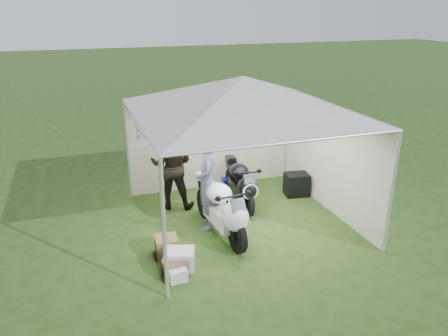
{
  "coord_description": "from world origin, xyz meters",
  "views": [
    {
      "loc": [
        -3.01,
        -7.59,
        4.24
      ],
      "look_at": [
        -0.26,
        0.35,
        1.08
      ],
      "focal_mm": 35.0,
      "sensor_mm": 36.0,
      "label": 1
    }
  ],
  "objects": [
    {
      "name": "canopy_tent",
      "position": [
        -0.0,
        0.03,
        2.58
      ],
      "size": [
        5.66,
        5.66,
        3.0
      ],
      "color": "silver",
      "rests_on": "ground"
    },
    {
      "name": "paddock_stand",
      "position": [
        0.34,
        1.61,
        0.15
      ],
      "size": [
        0.41,
        0.27,
        0.29
      ],
      "primitive_type": "cube",
      "rotation": [
        0.0,
        0.0,
        -0.07
      ],
      "color": "#1023C4",
      "rests_on": "ground"
    },
    {
      "name": "person_dark_jacket",
      "position": [
        -1.18,
        1.16,
        0.98
      ],
      "size": [
        1.16,
        1.05,
        1.95
      ],
      "primitive_type": "imported",
      "rotation": [
        0.0,
        0.0,
        2.74
      ],
      "color": "black",
      "rests_on": "ground"
    },
    {
      "name": "motorcycle_black",
      "position": [
        0.27,
        0.74,
        0.53
      ],
      "size": [
        0.51,
        1.92,
        0.94
      ],
      "rotation": [
        0.0,
        0.0,
        -0.07
      ],
      "color": "black",
      "rests_on": "ground"
    },
    {
      "name": "crate_3",
      "position": [
        -1.75,
        -1.45,
        0.13
      ],
      "size": [
        0.42,
        0.32,
        0.26
      ],
      "primitive_type": "cube",
      "rotation": [
        0.0,
        0.0,
        0.12
      ],
      "color": "brown",
      "rests_on": "ground"
    },
    {
      "name": "motorcycle_white",
      "position": [
        -0.58,
        -0.48,
        0.59
      ],
      "size": [
        0.6,
        2.15,
        1.06
      ],
      "rotation": [
        0.0,
        0.0,
        0.09
      ],
      "color": "black",
      "rests_on": "ground"
    },
    {
      "name": "crate_0",
      "position": [
        -1.63,
        -1.28,
        0.17
      ],
      "size": [
        0.6,
        0.53,
        0.33
      ],
      "primitive_type": "cube",
      "rotation": [
        0.0,
        0.0,
        -0.33
      ],
      "color": "silver",
      "rests_on": "ground"
    },
    {
      "name": "person_blue_jacket",
      "position": [
        -0.73,
        -0.02,
        0.98
      ],
      "size": [
        0.66,
        0.82,
        1.96
      ],
      "primitive_type": "imported",
      "rotation": [
        0.0,
        0.0,
        -1.87
      ],
      "color": "slate",
      "rests_on": "ground"
    },
    {
      "name": "equipment_box",
      "position": [
        1.7,
        0.81,
        0.27
      ],
      "size": [
        0.59,
        0.5,
        0.53
      ],
      "primitive_type": "cube",
      "rotation": [
        0.0,
        0.0,
        -0.16
      ],
      "color": "black",
      "rests_on": "ground"
    },
    {
      "name": "crate_2",
      "position": [
        -1.75,
        -1.62,
        0.11
      ],
      "size": [
        0.31,
        0.26,
        0.22
      ],
      "primitive_type": "cube",
      "rotation": [
        0.0,
        0.0,
        0.04
      ],
      "color": "silver",
      "rests_on": "ground"
    },
    {
      "name": "ground",
      "position": [
        0.0,
        0.0,
        0.0
      ],
      "size": [
        80.0,
        80.0,
        0.0
      ],
      "primitive_type": "plane",
      "color": "#274116",
      "rests_on": "ground"
    },
    {
      "name": "crate_1",
      "position": [
        -1.75,
        -0.79,
        0.17
      ],
      "size": [
        0.42,
        0.42,
        0.35
      ],
      "primitive_type": "cube",
      "rotation": [
        0.0,
        0.0,
        -0.08
      ],
      "color": "brown",
      "rests_on": "ground"
    }
  ]
}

